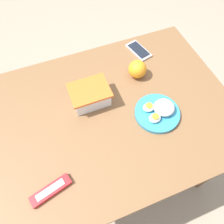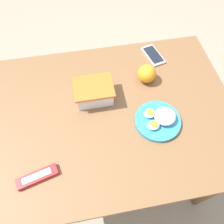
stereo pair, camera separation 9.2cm
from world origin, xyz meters
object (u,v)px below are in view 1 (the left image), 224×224
(rice_plate, at_px, (159,111))
(candy_bar, at_px, (51,190))
(cell_phone, at_px, (139,50))
(orange_fruit, at_px, (137,69))
(food_container, at_px, (90,96))

(rice_plate, bearing_deg, candy_bar, -163.83)
(rice_plate, height_order, cell_phone, rice_plate)
(orange_fruit, relative_size, candy_bar, 0.55)
(cell_phone, bearing_deg, rice_plate, -102.56)
(food_container, relative_size, orange_fruit, 1.97)
(orange_fruit, distance_m, rice_plate, 0.23)
(rice_plate, height_order, candy_bar, rice_plate)
(food_container, distance_m, orange_fruit, 0.26)
(candy_bar, bearing_deg, cell_phone, 41.57)
(rice_plate, xyz_separation_m, cell_phone, (0.08, 0.38, -0.01))
(candy_bar, xyz_separation_m, cell_phone, (0.59, 0.52, -0.00))
(food_container, xyz_separation_m, orange_fruit, (0.25, 0.06, 0.01))
(food_container, distance_m, rice_plate, 0.30)
(orange_fruit, bearing_deg, rice_plate, -91.40)
(food_container, relative_size, rice_plate, 0.88)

